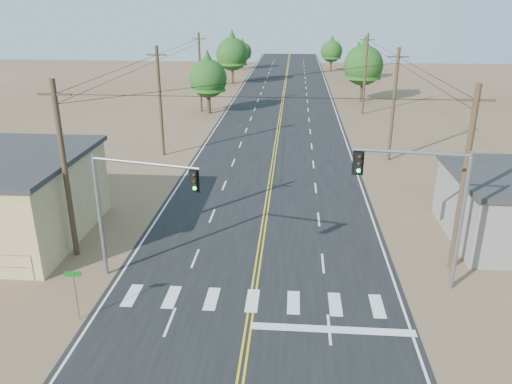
# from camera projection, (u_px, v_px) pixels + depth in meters

# --- Properties ---
(road) EXTENTS (15.00, 200.00, 0.02)m
(road) POSITION_uv_depth(u_px,v_px,m) (273.00, 164.00, 44.75)
(road) COLOR black
(road) RESTS_ON ground
(utility_pole_left_near) EXTENTS (1.80, 0.30, 10.00)m
(utility_pole_left_near) POSITION_uv_depth(u_px,v_px,m) (65.00, 170.00, 26.93)
(utility_pole_left_near) COLOR #4C3826
(utility_pole_left_near) RESTS_ON ground
(utility_pole_left_mid) EXTENTS (1.80, 0.30, 10.00)m
(utility_pole_left_mid) POSITION_uv_depth(u_px,v_px,m) (160.00, 101.00, 45.54)
(utility_pole_left_mid) COLOR #4C3826
(utility_pole_left_mid) RESTS_ON ground
(utility_pole_left_far) EXTENTS (1.80, 0.30, 10.00)m
(utility_pole_left_far) POSITION_uv_depth(u_px,v_px,m) (200.00, 72.00, 64.16)
(utility_pole_left_far) COLOR #4C3826
(utility_pole_left_far) RESTS_ON ground
(utility_pole_right_near) EXTENTS (1.80, 0.30, 10.00)m
(utility_pole_right_near) POSITION_uv_depth(u_px,v_px,m) (464.00, 180.00, 25.40)
(utility_pole_right_near) COLOR #4C3826
(utility_pole_right_near) RESTS_ON ground
(utility_pole_right_mid) EXTENTS (1.80, 0.30, 10.00)m
(utility_pole_right_mid) POSITION_uv_depth(u_px,v_px,m) (394.00, 104.00, 44.01)
(utility_pole_right_mid) COLOR #4C3826
(utility_pole_right_mid) RESTS_ON ground
(utility_pole_right_far) EXTENTS (1.80, 0.30, 10.00)m
(utility_pole_right_far) POSITION_uv_depth(u_px,v_px,m) (365.00, 74.00, 62.63)
(utility_pole_right_far) COLOR #4C3826
(utility_pole_right_far) RESTS_ON ground
(signal_mast_left) EXTENTS (5.63, 1.58, 6.66)m
(signal_mast_left) POSITION_uv_depth(u_px,v_px,m) (126.00, 199.00, 24.62)
(signal_mast_left) COLOR gray
(signal_mast_left) RESTS_ON ground
(signal_mast_right) EXTENTS (5.45, 0.84, 7.22)m
(signal_mast_right) POSITION_uv_depth(u_px,v_px,m) (431.00, 197.00, 23.94)
(signal_mast_right) COLOR gray
(signal_mast_right) RESTS_ON ground
(street_sign) EXTENTS (0.74, 0.13, 2.49)m
(street_sign) POSITION_uv_depth(u_px,v_px,m) (75.00, 288.00, 22.31)
(street_sign) COLOR gray
(street_sign) RESTS_ON ground
(tree_left_near) EXTENTS (4.84, 4.84, 8.07)m
(tree_left_near) POSITION_uv_depth(u_px,v_px,m) (208.00, 75.00, 63.18)
(tree_left_near) COLOR #3F2D1E
(tree_left_near) RESTS_ON ground
(tree_left_mid) EXTENTS (5.55, 5.55, 9.25)m
(tree_left_mid) POSITION_uv_depth(u_px,v_px,m) (232.00, 51.00, 85.69)
(tree_left_mid) COLOR #3F2D1E
(tree_left_mid) RESTS_ON ground
(tree_left_far) EXTENTS (3.93, 3.93, 6.56)m
(tree_left_far) POSITION_uv_depth(u_px,v_px,m) (242.00, 50.00, 105.23)
(tree_left_far) COLOR #3F2D1E
(tree_left_far) RESTS_ON ground
(tree_right_near) EXTENTS (5.56, 5.56, 9.27)m
(tree_right_near) POSITION_uv_depth(u_px,v_px,m) (364.00, 62.00, 70.33)
(tree_right_near) COLOR #3F2D1E
(tree_right_near) RESTS_ON ground
(tree_right_mid) EXTENTS (4.15, 4.15, 6.92)m
(tree_right_mid) POSITION_uv_depth(u_px,v_px,m) (358.00, 56.00, 91.21)
(tree_right_mid) COLOR #3F2D1E
(tree_right_mid) RESTS_ON ground
(tree_right_far) EXTENTS (4.39, 4.39, 7.32)m
(tree_right_far) POSITION_uv_depth(u_px,v_px,m) (332.00, 49.00, 101.96)
(tree_right_far) COLOR #3F2D1E
(tree_right_far) RESTS_ON ground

